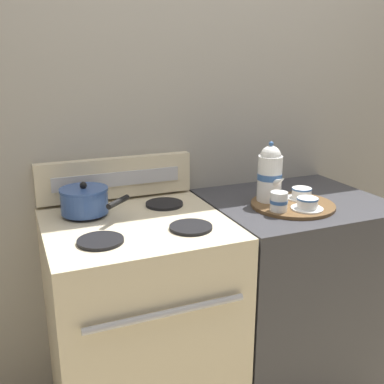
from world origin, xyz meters
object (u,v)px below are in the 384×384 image
(stove, at_px, (140,325))
(teacup_right, at_px, (307,204))
(teapot, at_px, (270,174))
(teacup_left, at_px, (302,193))
(creamer_jug, at_px, (279,201))
(serving_tray, at_px, (293,205))
(saucepan, at_px, (85,200))

(stove, distance_m, teacup_right, 0.84)
(stove, xyz_separation_m, teapot, (0.58, -0.00, 0.58))
(teacup_left, relative_size, creamer_jug, 1.66)
(creamer_jug, bearing_deg, teacup_left, 28.80)
(serving_tray, bearing_deg, teacup_right, -84.65)
(stove, height_order, teacup_right, teacup_right)
(serving_tray, bearing_deg, teapot, 135.31)
(teacup_left, bearing_deg, stove, 177.45)
(teacup_left, xyz_separation_m, teacup_right, (-0.06, -0.13, 0.00))
(serving_tray, distance_m, creamer_jug, 0.13)
(teacup_left, relative_size, teacup_right, 1.00)
(stove, distance_m, teacup_left, 0.88)
(saucepan, xyz_separation_m, serving_tray, (0.82, -0.22, -0.06))
(teacup_right, distance_m, creamer_jug, 0.12)
(teapot, bearing_deg, serving_tray, -44.69)
(saucepan, height_order, creamer_jug, saucepan)
(saucepan, xyz_separation_m, teacup_left, (0.89, -0.18, -0.03))
(teapot, distance_m, creamer_jug, 0.16)
(serving_tray, height_order, creamer_jug, creamer_jug)
(stove, height_order, teacup_left, teacup_left)
(saucepan, relative_size, teapot, 1.02)
(teacup_right, relative_size, creamer_jug, 1.66)
(stove, relative_size, saucepan, 3.52)
(serving_tray, relative_size, teapot, 1.37)
(teapot, xyz_separation_m, teacup_right, (0.08, -0.16, -0.10))
(saucepan, distance_m, serving_tray, 0.85)
(serving_tray, distance_m, teacup_right, 0.09)
(saucepan, distance_m, teacup_right, 0.88)
(teapot, xyz_separation_m, creamer_jug, (-0.04, -0.13, -0.08))
(serving_tray, height_order, teacup_right, teacup_right)
(teapot, relative_size, teacup_right, 1.98)
(saucepan, bearing_deg, teacup_right, -20.26)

